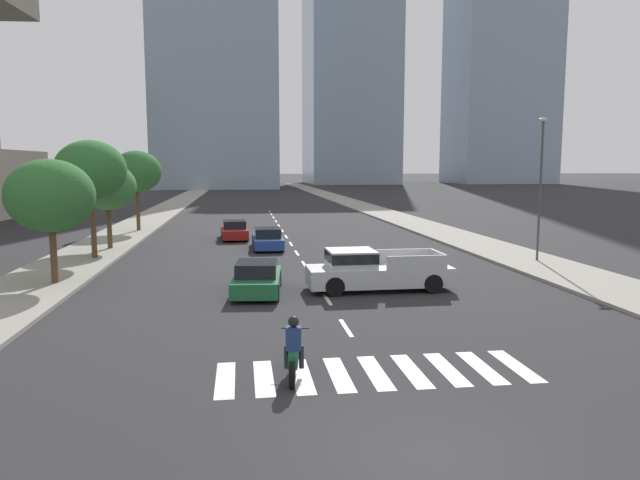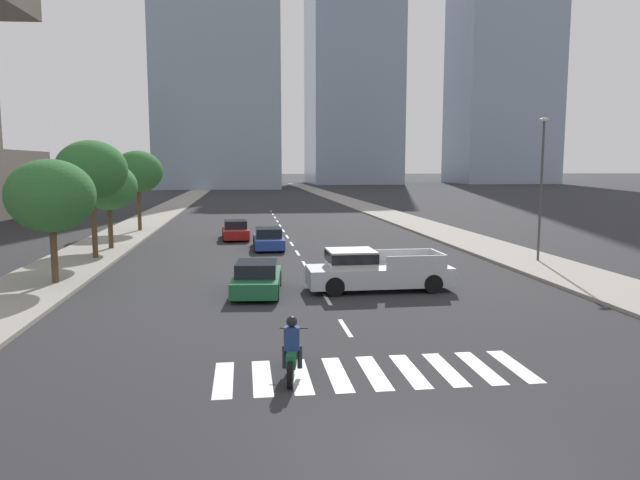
{
  "view_description": "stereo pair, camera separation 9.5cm",
  "coord_description": "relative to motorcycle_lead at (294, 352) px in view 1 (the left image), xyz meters",
  "views": [
    {
      "loc": [
        -3.17,
        -9.0,
        4.96
      ],
      "look_at": [
        0.0,
        14.36,
        2.0
      ],
      "focal_mm": 32.84,
      "sensor_mm": 36.0,
      "label": 1
    },
    {
      "loc": [
        -3.08,
        -9.02,
        4.96
      ],
      "look_at": [
        0.0,
        14.36,
        2.0
      ],
      "focal_mm": 32.84,
      "sensor_mm": 36.0,
      "label": 2
    }
  ],
  "objects": [
    {
      "name": "ground_plane",
      "position": [
        1.98,
        -4.39,
        -0.58
      ],
      "size": [
        800.0,
        800.0,
        0.0
      ],
      "primitive_type": "plane",
      "color": "#28282B"
    },
    {
      "name": "sidewalk_east",
      "position": [
        13.7,
        25.61,
        -0.51
      ],
      "size": [
        4.0,
        260.0,
        0.15
      ],
      "primitive_type": "cube",
      "color": "gray",
      "rests_on": "ground"
    },
    {
      "name": "sidewalk_west",
      "position": [
        -9.74,
        25.61,
        -0.51
      ],
      "size": [
        4.0,
        260.0,
        0.15
      ],
      "primitive_type": "cube",
      "color": "gray",
      "rests_on": "ground"
    },
    {
      "name": "crosswalk_near",
      "position": [
        1.98,
        -0.02,
        -0.58
      ],
      "size": [
        7.65,
        2.42,
        0.01
      ],
      "color": "silver",
      "rests_on": "ground"
    },
    {
      "name": "lane_divider_center",
      "position": [
        1.98,
        27.98,
        -0.58
      ],
      "size": [
        0.14,
        50.0,
        0.01
      ],
      "color": "silver",
      "rests_on": "ground"
    },
    {
      "name": "motorcycle_lead",
      "position": [
        0.0,
        0.0,
        0.0
      ],
      "size": [
        0.7,
        2.12,
        1.49
      ],
      "rotation": [
        0.0,
        0.0,
        1.43
      ],
      "color": "black",
      "rests_on": "ground"
    },
    {
      "name": "pickup_truck",
      "position": [
        4.01,
        9.31,
        0.23
      ],
      "size": [
        5.8,
        2.09,
        1.67
      ],
      "rotation": [
        0.0,
        0.0,
        3.15
      ],
      "color": "#B7BABF",
      "rests_on": "ground"
    },
    {
      "name": "sedan_blue_0",
      "position": [
        0.39,
        21.92,
        0.01
      ],
      "size": [
        1.8,
        4.39,
        1.29
      ],
      "rotation": [
        0.0,
        0.0,
        1.58
      ],
      "color": "navy",
      "rests_on": "ground"
    },
    {
      "name": "sedan_green_1",
      "position": [
        -0.6,
        9.39,
        0.0
      ],
      "size": [
        2.16,
        4.39,
        1.28
      ],
      "rotation": [
        0.0,
        0.0,
        1.48
      ],
      "color": "#1E6038",
      "rests_on": "ground"
    },
    {
      "name": "sedan_red_2",
      "position": [
        -1.66,
        27.0,
        0.02
      ],
      "size": [
        1.95,
        4.38,
        1.31
      ],
      "rotation": [
        0.0,
        0.0,
        1.63
      ],
      "color": "maroon",
      "rests_on": "ground"
    },
    {
      "name": "street_lamp_east",
      "position": [
        14.0,
        14.77,
        3.79
      ],
      "size": [
        0.5,
        0.24,
        7.26
      ],
      "color": "#3F3F42",
      "rests_on": "sidewalk_east"
    },
    {
      "name": "street_tree_nearest",
      "position": [
        -8.94,
        11.9,
        3.18
      ],
      "size": [
        3.54,
        3.54,
        5.13
      ],
      "color": "#4C3823",
      "rests_on": "sidewalk_west"
    },
    {
      "name": "street_tree_second",
      "position": [
        -8.94,
        18.67,
        4.18
      ],
      "size": [
        3.67,
        3.67,
        6.19
      ],
      "color": "#4C3823",
      "rests_on": "sidewalk_west"
    },
    {
      "name": "street_tree_third",
      "position": [
        -8.94,
        22.43,
        3.21
      ],
      "size": [
        3.28,
        3.28,
        5.06
      ],
      "color": "#4C3823",
      "rests_on": "sidewalk_west"
    },
    {
      "name": "street_tree_fourth",
      "position": [
        -8.94,
        32.36,
        4.0
      ],
      "size": [
        3.68,
        3.68,
        6.02
      ],
      "color": "#4C3823",
      "rests_on": "sidewalk_west"
    },
    {
      "name": "office_tower_center_skyline",
      "position": [
        31.02,
        159.73,
        36.48
      ],
      "size": [
        24.85,
        29.88,
        75.18
      ],
      "color": "#8C9EB2",
      "rests_on": "ground"
    }
  ]
}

